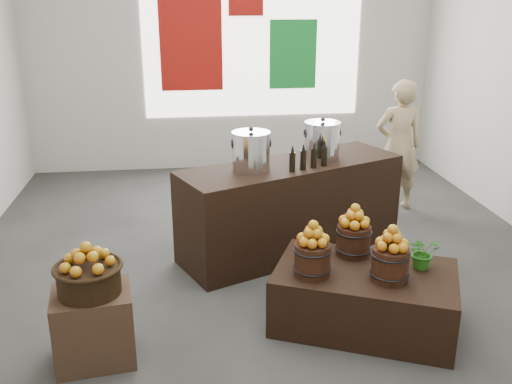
{
  "coord_description": "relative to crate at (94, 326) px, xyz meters",
  "views": [
    {
      "loc": [
        -0.74,
        -5.04,
        2.56
      ],
      "look_at": [
        -0.15,
        -0.4,
        0.92
      ],
      "focal_mm": 40.0,
      "sensor_mm": 36.0,
      "label": 1
    }
  ],
  "objects": [
    {
      "name": "ground",
      "position": [
        1.45,
        1.35,
        -0.28
      ],
      "size": [
        7.0,
        7.0,
        0.0
      ],
      "primitive_type": "plane",
      "color": "#393836",
      "rests_on": "ground"
    },
    {
      "name": "back_wall",
      "position": [
        1.45,
        4.85,
        1.72
      ],
      "size": [
        6.0,
        0.04,
        4.0
      ],
      "primitive_type": "cube",
      "color": "#B4B0A6",
      "rests_on": "ground"
    },
    {
      "name": "back_opening",
      "position": [
        1.75,
        4.83,
        1.72
      ],
      "size": [
        3.2,
        0.02,
        2.4
      ],
      "primitive_type": "cube",
      "color": "white",
      "rests_on": "back_wall"
    },
    {
      "name": "deco_red_left",
      "position": [
        0.85,
        4.82,
        1.62
      ],
      "size": [
        0.9,
        0.04,
        1.4
      ],
      "primitive_type": "cube",
      "color": "maroon",
      "rests_on": "back_wall"
    },
    {
      "name": "deco_green_right",
      "position": [
        2.35,
        4.82,
        1.42
      ],
      "size": [
        0.7,
        0.04,
        1.0
      ],
      "primitive_type": "cube",
      "color": "#137A29",
      "rests_on": "back_wall"
    },
    {
      "name": "crate",
      "position": [
        0.0,
        0.0,
        0.0
      ],
      "size": [
        0.61,
        0.52,
        0.55
      ],
      "primitive_type": "cube",
      "rotation": [
        0.0,
        0.0,
        0.14
      ],
      "color": "#4B3023",
      "rests_on": "ground"
    },
    {
      "name": "wicker_basket",
      "position": [
        0.0,
        0.0,
        0.38
      ],
      "size": [
        0.44,
        0.44,
        0.2
      ],
      "primitive_type": "cylinder",
      "color": "black",
      "rests_on": "crate"
    },
    {
      "name": "apples_in_basket",
      "position": [
        0.0,
        0.0,
        0.57
      ],
      "size": [
        0.34,
        0.34,
        0.18
      ],
      "primitive_type": null,
      "color": "#9E0D05",
      "rests_on": "wicker_basket"
    },
    {
      "name": "display_table",
      "position": [
        2.09,
        0.21,
        -0.03
      ],
      "size": [
        1.63,
        1.36,
        0.49
      ],
      "primitive_type": "cube",
      "rotation": [
        0.0,
        0.0,
        -0.42
      ],
      "color": "black",
      "rests_on": "ground"
    },
    {
      "name": "apple_bucket_front_left",
      "position": [
        1.65,
        0.2,
        0.34
      ],
      "size": [
        0.28,
        0.28,
        0.26
      ],
      "primitive_type": "cylinder",
      "color": "#32180D",
      "rests_on": "display_table"
    },
    {
      "name": "apples_in_bucket_front_left",
      "position": [
        1.65,
        0.2,
        0.56
      ],
      "size": [
        0.21,
        0.21,
        0.19
      ],
      "primitive_type": null,
      "color": "#9E0D05",
      "rests_on": "apple_bucket_front_left"
    },
    {
      "name": "apple_bucket_front_right",
      "position": [
        2.21,
        0.04,
        0.34
      ],
      "size": [
        0.28,
        0.28,
        0.26
      ],
      "primitive_type": "cylinder",
      "color": "#32180D",
      "rests_on": "display_table"
    },
    {
      "name": "apples_in_bucket_front_right",
      "position": [
        2.21,
        0.04,
        0.56
      ],
      "size": [
        0.21,
        0.21,
        0.19
      ],
      "primitive_type": null,
      "color": "#9E0D05",
      "rests_on": "apple_bucket_front_right"
    },
    {
      "name": "apple_bucket_rear",
      "position": [
        2.07,
        0.51,
        0.34
      ],
      "size": [
        0.28,
        0.28,
        0.26
      ],
      "primitive_type": "cylinder",
      "color": "#32180D",
      "rests_on": "display_table"
    },
    {
      "name": "apples_in_bucket_rear",
      "position": [
        2.07,
        0.51,
        0.56
      ],
      "size": [
        0.21,
        0.21,
        0.19
      ],
      "primitive_type": null,
      "color": "#9E0D05",
      "rests_on": "apple_bucket_rear"
    },
    {
      "name": "herb_garnish_right",
      "position": [
        2.54,
        0.2,
        0.35
      ],
      "size": [
        0.27,
        0.24,
        0.27
      ],
      "primitive_type": "imported",
      "rotation": [
        0.0,
        0.0,
        0.13
      ],
      "color": "#206014",
      "rests_on": "display_table"
    },
    {
      "name": "herb_garnish_left",
      "position": [
        1.69,
        0.57,
        0.34
      ],
      "size": [
        0.17,
        0.15,
        0.26
      ],
      "primitive_type": "imported",
      "rotation": [
        0.0,
        0.0,
        -0.24
      ],
      "color": "#206014",
      "rests_on": "display_table"
    },
    {
      "name": "counter",
      "position": [
        1.76,
        1.69,
        0.2
      ],
      "size": [
        2.42,
        1.61,
        0.95
      ],
      "primitive_type": "cube",
      "rotation": [
        0.0,
        0.0,
        0.42
      ],
      "color": "black",
      "rests_on": "ground"
    },
    {
      "name": "stock_pot_left",
      "position": [
        1.33,
        1.5,
        0.85
      ],
      "size": [
        0.36,
        0.36,
        0.36
      ],
      "primitive_type": "cylinder",
      "color": "silver",
      "rests_on": "counter"
    },
    {
      "name": "stock_pot_center",
      "position": [
        2.1,
        1.84,
        0.85
      ],
      "size": [
        0.36,
        0.36,
        0.36
      ],
      "primitive_type": "cylinder",
      "color": "silver",
      "rests_on": "counter"
    },
    {
      "name": "oil_cruets",
      "position": [
        1.86,
        1.48,
        0.8
      ],
      "size": [
        0.33,
        0.19,
        0.26
      ],
      "primitive_type": null,
      "rotation": [
        0.0,
        0.0,
        0.42
      ],
      "color": "black",
      "rests_on": "counter"
    },
    {
      "name": "shopper",
      "position": [
        3.28,
        2.75,
        0.53
      ],
      "size": [
        0.6,
        0.4,
        1.61
      ],
      "primitive_type": "imported",
      "rotation": [
        0.0,
        0.0,
        3.17
      ],
      "color": "tan",
      "rests_on": "ground"
    }
  ]
}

